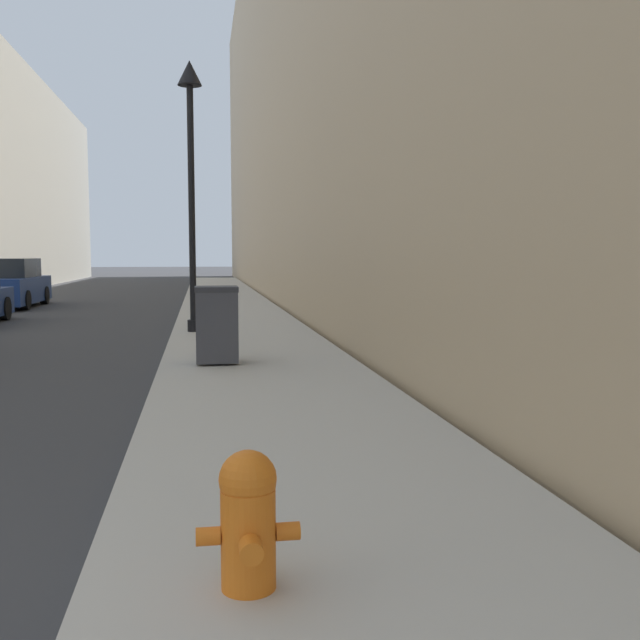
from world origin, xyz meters
The scene contains 6 objects.
sidewalk_right centered at (4.95, 18.00, 0.07)m, with size 3.02×60.00×0.14m.
building_right_stone centered at (12.56, 26.00, 9.22)m, with size 12.00×60.00×18.44m.
fire_hydrant centered at (4.29, 0.63, 0.51)m, with size 0.51×0.40×0.70m.
trash_bin centered at (4.30, 8.02, 0.74)m, with size 0.64×0.62×1.17m.
lamppost centered at (3.90, 12.63, 4.07)m, with size 0.51×0.51×5.66m.
parked_sedan_far centered at (-2.30, 22.67, 0.76)m, with size 1.81×4.69×1.65m.
Camera 1 is at (4.09, -2.79, 1.80)m, focal length 40.00 mm.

